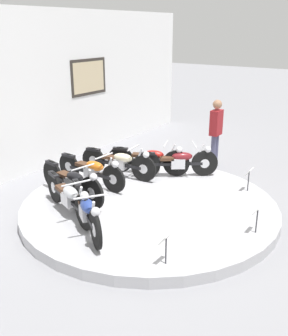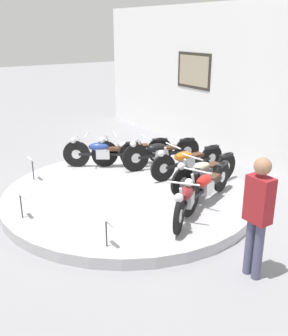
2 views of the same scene
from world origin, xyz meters
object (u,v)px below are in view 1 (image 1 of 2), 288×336
motorcycle_orange (92,170)px  info_placard_front_left (166,242)px  info_placard_front_right (249,175)px  motorcycle_red (150,159)px  motorcycle_blue (86,209)px  motorcycle_maroon (178,161)px  motorcycle_silver (69,196)px  info_placard_front_centre (258,213)px  motorcycle_cream (119,162)px  motorcycle_black (72,181)px  visitor_standing (216,129)px

motorcycle_orange → info_placard_front_left: motorcycle_orange is taller
info_placard_front_left → info_placard_front_right: size_ratio=1.00×
motorcycle_red → info_placard_front_right: size_ratio=3.62×
motorcycle_blue → motorcycle_orange: 2.01m
motorcycle_maroon → info_placard_front_left: size_ratio=3.09×
motorcycle_blue → motorcycle_silver: size_ratio=0.90×
info_placard_front_left → motorcycle_red: bearing=37.4°
motorcycle_maroon → info_placard_front_centre: bearing=-122.6°
motorcycle_cream → motorcycle_orange: bearing=167.6°
motorcycle_black → motorcycle_red: bearing=-12.5°
info_placard_front_centre → info_placard_front_right: (1.68, 0.78, 0.00)m
motorcycle_orange → visitor_standing: size_ratio=1.10×
motorcycle_black → motorcycle_blue: bearing=-125.8°
motorcycle_red → info_placard_front_right: (0.34, -2.31, -0.01)m
motorcycle_red → motorcycle_maroon: size_ratio=1.17×
info_placard_front_right → motorcycle_maroon: bearing=93.8°
motorcycle_maroon → info_placard_front_left: motorcycle_maroon is taller
motorcycle_black → info_placard_front_right: motorcycle_black is taller
motorcycle_silver → motorcycle_orange: (1.34, 0.63, -0.01)m
motorcycle_cream → visitor_standing: bearing=-27.1°
motorcycle_red → info_placard_front_left: 3.80m
motorcycle_cream → info_placard_front_left: 3.69m
motorcycle_silver → motorcycle_orange: size_ratio=0.95×
motorcycle_blue → info_placard_front_right: (3.24, -1.67, -0.02)m
motorcycle_black → motorcycle_maroon: 2.58m
motorcycle_blue → motorcycle_maroon: (3.13, 0.00, -0.01)m
motorcycle_black → info_placard_front_left: bearing=-108.2°
info_placard_front_left → info_placard_front_right: (3.35, 0.00, 0.00)m
motorcycle_blue → motorcycle_silver: 0.68m
motorcycle_blue → motorcycle_black: 1.36m
motorcycle_cream → visitor_standing: size_ratio=1.10×
motorcycle_red → motorcycle_blue: bearing=-167.6°
visitor_standing → info_placard_front_centre: bearing=-144.6°
motorcycle_black → motorcycle_cream: size_ratio=1.01×
info_placard_front_centre → motorcycle_cream: bearing=77.8°
info_placard_front_right → visitor_standing: visitor_standing is taller
motorcycle_silver → motorcycle_black: motorcycle_black is taller
motorcycle_silver → motorcycle_maroon: motorcycle_silver is taller
info_placard_front_right → motorcycle_orange: bearing=119.7°
info_placard_front_right → visitor_standing: (1.55, 1.51, 0.45)m
info_placard_front_right → motorcycle_cream: bearing=108.2°
motorcycle_orange → info_placard_front_centre: size_ratio=3.82×
info_placard_front_right → motorcycle_blue: bearing=152.7°
motorcycle_silver → info_placard_front_centre: size_ratio=3.63×
motorcycle_red → info_placard_front_left: (-3.01, -2.31, -0.01)m
motorcycle_blue → info_placard_front_centre: (1.56, -2.45, -0.02)m
motorcycle_blue → motorcycle_red: size_ratio=0.90×
motorcycle_red → info_placard_front_right: motorcycle_red is taller
motorcycle_silver → motorcycle_maroon: bearing=-12.4°
info_placard_front_centre → visitor_standing: size_ratio=0.29×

